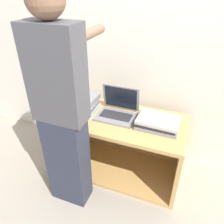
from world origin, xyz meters
TOP-DOWN VIEW (x-y plane):
  - ground_plane at (0.00, 0.00)m, footprint 12.00×12.00m
  - wall_back at (0.00, 0.74)m, footprint 8.00×0.05m
  - cart at (0.00, 0.39)m, footprint 1.35×0.63m
  - laptop_open at (0.00, 0.37)m, footprint 0.37×0.30m
  - laptop_stack_left at (-0.40, 0.31)m, footprint 0.39×0.28m
  - laptop_stack_right at (0.40, 0.32)m, footprint 0.39×0.28m
  - person at (-0.26, -0.16)m, footprint 0.40×0.54m
  - inventory_tag at (-0.40, 0.25)m, footprint 0.06×0.02m

SIDE VIEW (x-z plane):
  - ground_plane at x=0.00m, z-range 0.00..0.00m
  - cart at x=0.00m, z-range 0.00..0.66m
  - laptop_stack_right at x=0.40m, z-range 0.66..0.74m
  - laptop_open at x=0.00m, z-range 0.58..0.85m
  - laptop_stack_left at x=-0.40m, z-range 0.66..0.83m
  - inventory_tag at x=-0.40m, z-range 0.83..0.83m
  - person at x=-0.26m, z-range 0.02..1.85m
  - wall_back at x=0.00m, z-range 0.00..2.40m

